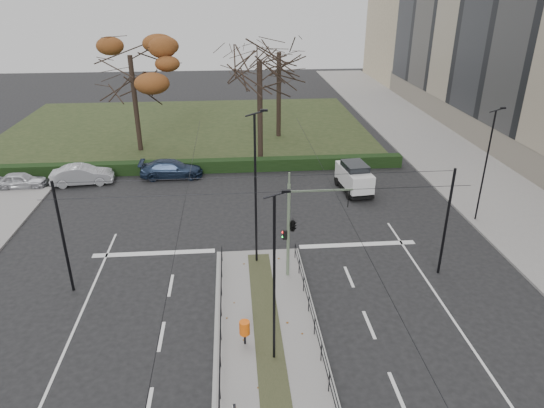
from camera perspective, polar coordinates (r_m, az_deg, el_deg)
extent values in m
plane|color=black|center=(24.15, -0.96, -11.66)|extent=(140.00, 140.00, 0.00)
cube|color=slate|center=(22.15, -0.49, -15.33)|extent=(4.40, 15.00, 0.14)
cube|color=slate|center=(47.86, 19.19, 5.92)|extent=(8.00, 90.00, 0.14)
cube|color=#233018|center=(53.58, -9.92, 8.80)|extent=(38.00, 26.00, 0.10)
cube|color=black|center=(40.74, -11.32, 4.31)|extent=(38.00, 1.00, 1.00)
cube|color=#212329|center=(49.46, 24.29, 17.47)|extent=(0.10, 50.96, 14.76)
cylinder|color=black|center=(27.16, -5.91, -5.84)|extent=(0.04, 0.04, 0.90)
cylinder|color=black|center=(27.35, 2.74, -5.49)|extent=(0.04, 0.04, 0.90)
cylinder|color=black|center=(21.43, -6.11, -13.73)|extent=(0.04, 13.20, 0.04)
cylinder|color=black|center=(21.68, 5.08, -13.17)|extent=(0.04, 13.20, 0.04)
cylinder|color=black|center=(25.62, -23.36, -3.73)|extent=(0.14, 0.14, 6.00)
cylinder|color=black|center=(26.56, 19.81, -2.12)|extent=(0.14, 0.14, 6.00)
cylinder|color=black|center=(22.28, -1.24, 1.37)|extent=(20.00, 0.02, 0.02)
cylinder|color=black|center=(24.13, -1.56, 3.24)|extent=(20.00, 0.02, 0.02)
cylinder|color=black|center=(19.74, -10.86, -2.95)|extent=(0.02, 34.00, 0.02)
cylinder|color=black|center=(20.19, 9.30, -2.17)|extent=(0.02, 34.00, 0.02)
cylinder|color=#64765B|center=(24.75, 1.94, -3.23)|extent=(0.16, 0.16, 5.20)
cylinder|color=#64765B|center=(24.04, 5.80, 1.59)|extent=(3.20, 0.10, 0.10)
imported|color=black|center=(24.53, 8.97, 0.61)|extent=(0.20, 0.22, 0.90)
imported|color=black|center=(24.59, 2.46, -2.38)|extent=(1.03, 2.02, 0.80)
cube|color=black|center=(24.82, 1.52, -3.65)|extent=(0.22, 0.16, 0.50)
sphere|color=#FF0C0C|center=(24.74, 1.29, -3.36)|extent=(0.11, 0.11, 0.11)
sphere|color=#0CE533|center=(24.87, 1.28, -3.90)|extent=(0.11, 0.11, 0.11)
cylinder|color=black|center=(21.54, -3.21, -15.50)|extent=(0.09, 0.09, 0.56)
cylinder|color=#E9590D|center=(21.18, -3.25, -14.34)|extent=(0.45, 0.45, 0.62)
cylinder|color=black|center=(18.81, 0.26, -9.25)|extent=(0.11, 0.11, 7.33)
cube|color=black|center=(17.03, 1.67, 1.52)|extent=(0.32, 0.13, 0.09)
cylinder|color=black|center=(25.37, -1.94, 1.41)|extent=(0.12, 0.12, 8.33)
cube|color=black|center=(24.03, -0.95, 10.97)|extent=(0.36, 0.15, 0.10)
cylinder|color=black|center=(33.24, 23.78, 3.97)|extent=(0.11, 0.11, 7.22)
cube|color=black|center=(32.46, 25.55, 10.15)|extent=(0.32, 0.13, 0.09)
imported|color=#B5B7BD|center=(41.43, -27.46, 2.47)|extent=(3.75, 1.62, 1.26)
imported|color=#B5B7BD|center=(40.29, -21.42, 3.21)|extent=(4.76, 2.12, 1.52)
imported|color=#1F2D48|center=(39.71, -11.75, 4.07)|extent=(4.96, 2.03, 1.44)
cube|color=silver|center=(36.52, 9.64, 3.15)|extent=(2.11, 4.16, 1.30)
cube|color=black|center=(36.25, 9.73, 4.29)|extent=(1.78, 2.36, 0.60)
cube|color=black|center=(36.84, 9.55, 1.91)|extent=(2.15, 4.24, 0.18)
cylinder|color=black|center=(36.00, 11.53, 1.25)|extent=(0.29, 0.68, 0.66)
cylinder|color=black|center=(35.41, 9.00, 1.05)|extent=(0.29, 0.68, 0.66)
cylinder|color=black|center=(38.25, 10.07, 2.79)|extent=(0.29, 0.68, 0.66)
cylinder|color=black|center=(37.70, 7.67, 2.63)|extent=(0.29, 0.68, 0.66)
cylinder|color=black|center=(46.01, -15.77, 11.22)|extent=(0.44, 0.44, 8.52)
ellipsoid|color=#5C2E15|center=(45.29, -16.40, 16.45)|extent=(9.05, 9.05, 5.35)
cylinder|color=black|center=(48.82, 0.80, 12.66)|extent=(0.44, 0.44, 8.21)
cylinder|color=black|center=(40.84, -1.42, 10.53)|extent=(0.44, 0.44, 8.55)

